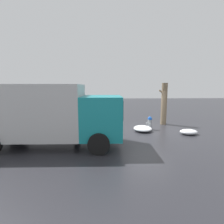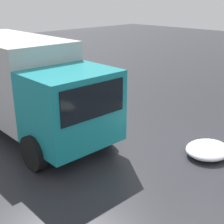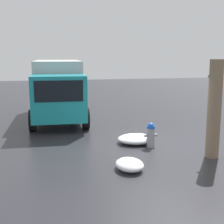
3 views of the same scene
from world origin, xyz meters
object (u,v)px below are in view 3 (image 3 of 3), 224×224
Objects in this scene: fire_hydrant at (151,135)px; pedestrian at (72,102)px; tree_trunk at (214,109)px; delivery_truck at (58,87)px.

pedestrian is at bearing 26.00° from fire_hydrant.
tree_trunk is 8.28m from delivery_truck.
tree_trunk reaches higher than fire_hydrant.
pedestrian is (5.76, 3.81, -0.51)m from tree_trunk.
tree_trunk is 1.63× the size of pedestrian.
delivery_truck is (7.03, 4.38, 0.04)m from tree_trunk.
delivery_truck is (5.60, 2.87, 1.12)m from fire_hydrant.
delivery_truck is 3.59× the size of pedestrian.
fire_hydrant is 2.35m from tree_trunk.
delivery_truck is 1.49m from pedestrian.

